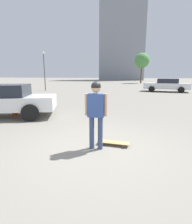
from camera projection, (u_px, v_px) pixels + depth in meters
The scene contains 9 objects.
ground_plane at pixel (96, 148), 4.38m from camera, with size 220.00×220.00×0.00m, color gray.
person at pixel (96, 108), 4.17m from camera, with size 0.23×0.54×1.66m.
skateboard at pixel (113, 143), 4.57m from camera, with size 0.32×0.83×0.09m.
car_parked_near at pixel (1, 100), 7.51m from camera, with size 3.22×4.89×1.41m.
car_parked_far at pixel (167, 85), 19.23m from camera, with size 2.48×4.92×1.42m.
building_block_distant at pixel (123, 40), 63.07m from camera, with size 9.26×15.74×28.63m.
tree_distant at pixel (142, 61), 38.32m from camera, with size 3.27×3.27×6.58m.
traffic_cone at pixel (15, 109), 7.97m from camera, with size 0.30×0.30×0.56m.
lamp_post at pixel (44, 67), 20.31m from camera, with size 0.28×0.28×4.44m.
Camera 1 is at (3.98, 0.98, 1.80)m, focal length 28.00 mm.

